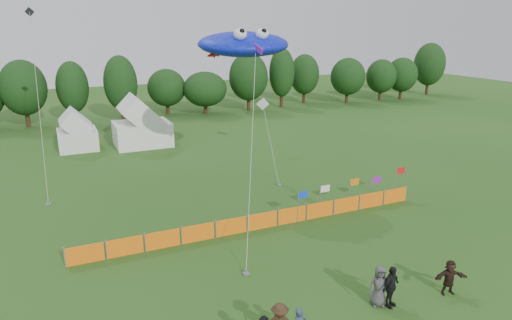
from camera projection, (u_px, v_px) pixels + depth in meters
name	position (u px, v px, depth m)	size (l,w,h in m)	color
ground	(315.00, 316.00, 19.12)	(160.00, 160.00, 0.00)	#234C16
treeline	(141.00, 86.00, 57.74)	(104.57, 8.78, 8.36)	#382314
tent_left	(77.00, 133.00, 44.03)	(3.63, 3.63, 3.20)	white
tent_right	(142.00, 126.00, 45.41)	(5.46, 4.36, 3.85)	white
barrier_fence	(262.00, 221.00, 27.14)	(21.90, 0.06, 1.00)	orange
flag_row	(352.00, 189.00, 29.82)	(8.73, 0.72, 2.29)	gray
spectator_d	(391.00, 287.00, 19.52)	(1.12, 0.46, 1.90)	black
spectator_e	(379.00, 286.00, 19.61)	(0.92, 0.60, 1.87)	#424145
spectator_f	(449.00, 277.00, 20.48)	(1.53, 0.49, 1.65)	black
stingray_kite	(241.00, 44.00, 31.08)	(8.35, 19.34, 11.55)	#1022EF
small_kite_white	(267.00, 124.00, 40.37)	(3.80, 9.70, 5.16)	silver
small_kite_dark	(38.00, 93.00, 33.74)	(0.79, 10.49, 13.05)	black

